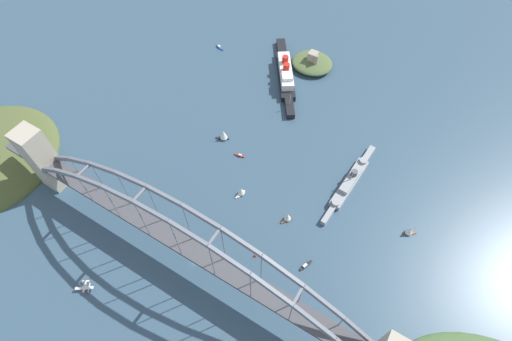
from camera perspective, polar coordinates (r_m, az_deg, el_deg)
name	(u,v)px	position (r m, az deg, el deg)	size (l,w,h in m)	color
ground_plane	(193,263)	(260.69, -9.26, -13.34)	(1400.00, 1400.00, 0.00)	#334C60
harbor_arch_bridge	(187,244)	(233.82, -10.23, -10.69)	(309.90, 15.15, 69.32)	#ADA38E
ocean_liner	(285,73)	(358.37, 4.37, 14.15)	(62.63, 88.14, 17.54)	black
naval_cruiser	(350,182)	(290.96, 13.71, -1.63)	(11.31, 80.30, 17.35)	gray
fort_island_mid_harbor	(312,63)	(373.27, 8.30, 15.51)	(37.92, 35.04, 16.65)	#4C6038
seaplane_taxiing_near_bridge	(85,287)	(271.61, -23.93, -15.50)	(10.32, 9.38, 4.86)	#B7B7B2
small_boat_0	(223,135)	(308.16, -4.83, 5.31)	(10.29, 7.87, 10.93)	black
small_boat_1	(240,155)	(299.80, -2.44, 2.25)	(8.43, 2.48, 2.17)	#B2231E
small_boat_2	(241,191)	(277.75, -2.21, -3.06)	(6.08, 9.05, 8.20)	silver
small_boat_3	(410,230)	(281.63, 21.84, -8.19)	(8.45, 6.79, 9.84)	brown
small_boat_4	(220,47)	(394.62, -5.41, 17.69)	(10.31, 4.63, 2.32)	#234C8C
small_boat_5	(305,265)	(258.03, 7.33, -13.75)	(4.67, 9.94, 2.20)	black
small_boat_6	(287,217)	(268.01, 4.67, -6.84)	(6.26, 8.49, 8.22)	brown
channel_marker_buoy	(255,255)	(258.18, -0.12, -12.45)	(2.20, 2.20, 2.75)	red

